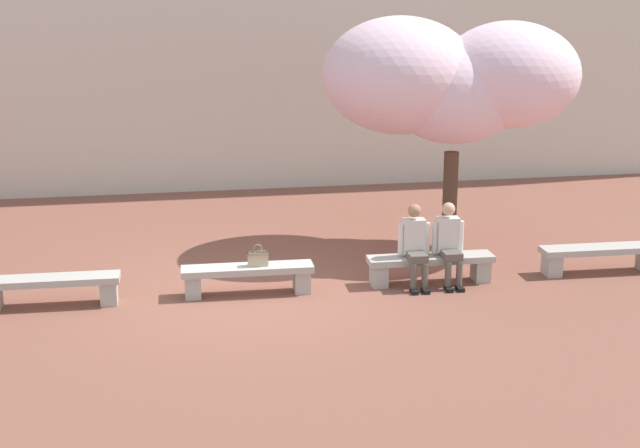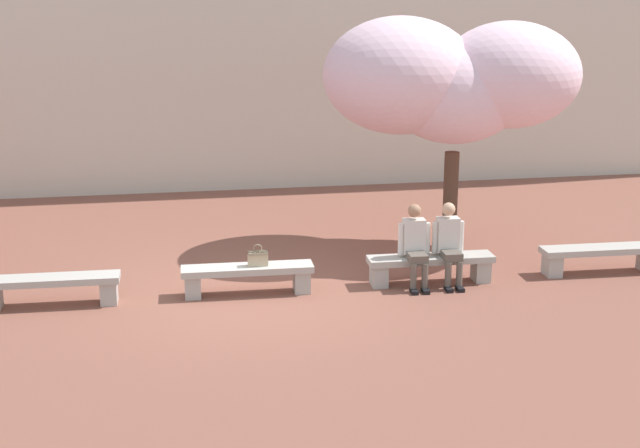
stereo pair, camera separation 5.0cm
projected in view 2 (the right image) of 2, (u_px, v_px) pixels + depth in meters
ground_plane at (248, 294)px, 13.59m from camera, size 100.00×100.00×0.00m
stone_bench_near_west at (51, 286)px, 13.02m from camera, size 2.01×0.48×0.45m
stone_bench_center at (248, 275)px, 13.51m from camera, size 2.01×0.48×0.45m
stone_bench_near_east at (431, 264)px, 14.01m from camera, size 2.01×0.48×0.45m
stone_bench_east_end at (601, 255)px, 14.50m from camera, size 2.01×0.48×0.45m
person_seated_left at (415, 243)px, 13.81m from camera, size 0.51×0.69×1.29m
person_seated_right at (449, 241)px, 13.90m from camera, size 0.51×0.69×1.29m
handbag at (258, 257)px, 13.46m from camera, size 0.30×0.15×0.34m
cherry_tree_main at (448, 80)px, 15.25m from camera, size 4.34×3.03×4.06m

